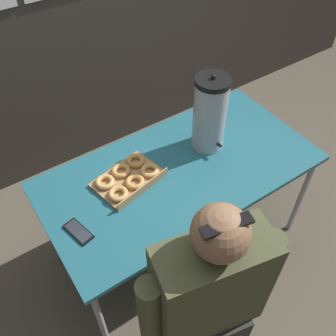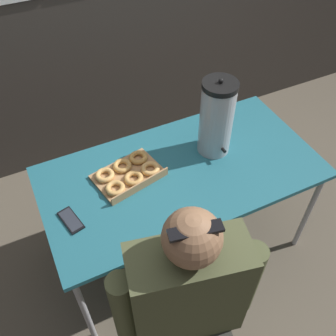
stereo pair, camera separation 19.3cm
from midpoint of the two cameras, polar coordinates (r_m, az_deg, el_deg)
The scene contains 6 objects.
ground_plane at distance 2.61m, azimuth 3.83°, elevation -11.47°, with size 12.00×12.00×0.00m, color brown.
folding_table at distance 2.06m, azimuth 4.76°, elevation -1.38°, with size 1.51×0.78×0.73m.
donut_box at distance 1.98m, azimuth -3.31°, elevation -1.03°, with size 0.39×0.31×0.05m.
coffee_urn at distance 2.02m, azimuth 10.15°, elevation 7.38°, with size 0.19×0.21×0.47m.
cell_phone at distance 1.84m, azimuth -11.71°, elevation -7.96°, with size 0.10×0.17×0.01m.
person_seated at distance 1.76m, azimuth 6.12°, elevation -20.67°, with size 0.62×0.33×1.27m.
Camera 2 is at (-0.66, -1.20, 2.22)m, focal length 40.00 mm.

